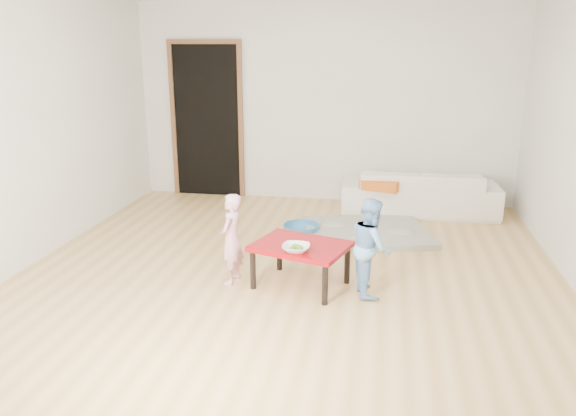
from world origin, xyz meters
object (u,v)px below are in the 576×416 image
(child_blue, at_px, (371,247))
(basin, at_px, (301,230))
(bowl, at_px, (296,248))
(sofa, at_px, (419,191))
(child_pink, at_px, (231,239))
(red_table, at_px, (301,265))

(child_blue, relative_size, basin, 2.11)
(child_blue, bearing_deg, bowl, 89.29)
(sofa, bearing_deg, child_pink, 52.67)
(sofa, xyz_separation_m, child_pink, (-1.74, -2.48, 0.13))
(red_table, height_order, child_blue, child_blue)
(basin, bearing_deg, child_pink, -106.83)
(child_pink, relative_size, child_blue, 0.97)
(bowl, height_order, basin, bowl)
(bowl, bearing_deg, basin, 97.17)
(child_pink, xyz_separation_m, child_blue, (1.22, -0.02, 0.01))
(sofa, relative_size, child_pink, 2.34)
(sofa, xyz_separation_m, bowl, (-1.13, -2.64, 0.14))
(red_table, bearing_deg, child_blue, -3.53)
(sofa, bearing_deg, child_blue, 75.99)
(red_table, relative_size, basin, 1.96)
(bowl, bearing_deg, child_pink, 165.30)
(child_blue, xyz_separation_m, basin, (-0.81, 1.38, -0.36))
(sofa, distance_m, basin, 1.74)
(red_table, height_order, basin, red_table)
(child_pink, bearing_deg, red_table, 98.10)
(sofa, bearing_deg, bowl, 64.46)
(child_pink, distance_m, basin, 1.47)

